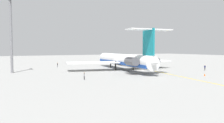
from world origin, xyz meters
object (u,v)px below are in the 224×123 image
object	(u,v)px
main_jetliner	(124,60)
light_mast	(11,31)
ground_crew_portside	(157,62)
ground_crew_near_tail	(84,75)
safety_cone_wingtip	(140,63)
ground_crew_starboard	(205,67)
ground_crew_near_nose	(57,64)
safety_cone_nose	(205,75)

from	to	relation	value
main_jetliner	light_mast	bearing A→B (deg)	81.93
ground_crew_portside	light_mast	xyz separation A→B (m)	(-3.70, 55.39, 10.52)
ground_crew_near_tail	safety_cone_wingtip	xyz separation A→B (m)	(32.45, -38.62, -0.77)
main_jetliner	ground_crew_starboard	world-z (taller)	main_jetliner
ground_crew_near_nose	ground_crew_portside	xyz separation A→B (m)	(-8.07, -39.62, 0.03)
safety_cone_wingtip	light_mast	bearing A→B (deg)	101.34
ground_crew_portside	safety_cone_nose	bearing A→B (deg)	56.74
ground_crew_portside	ground_crew_starboard	world-z (taller)	ground_crew_starboard
main_jetliner	ground_crew_near_nose	xyz separation A→B (m)	(20.21, 16.22, -2.14)
safety_cone_wingtip	ground_crew_starboard	bearing A→B (deg)	-177.03
ground_crew_near_nose	light_mast	size ratio (longest dim) A/B	0.08
ground_crew_near_tail	safety_cone_wingtip	size ratio (longest dim) A/B	3.01
main_jetliner	ground_crew_starboard	size ratio (longest dim) A/B	22.66
ground_crew_near_nose	ground_crew_near_tail	xyz separation A→B (m)	(-33.82, 2.57, -0.06)
ground_crew_near_nose	light_mast	bearing A→B (deg)	-133.69
ground_crew_near_nose	light_mast	xyz separation A→B (m)	(-11.77, 15.77, 10.55)
safety_cone_wingtip	ground_crew_near_nose	bearing A→B (deg)	87.81
ground_crew_near_nose	ground_crew_near_tail	size ratio (longest dim) A/B	1.05
light_mast	ground_crew_portside	bearing A→B (deg)	-86.17
safety_cone_wingtip	light_mast	size ratio (longest dim) A/B	0.03
ground_crew_near_tail	light_mast	xyz separation A→B (m)	(22.05, 13.20, 10.60)
ground_crew_near_tail	safety_cone_wingtip	distance (m)	50.44
ground_crew_near_nose	ground_crew_starboard	bearing A→B (deg)	-31.82
main_jetliner	ground_crew_portside	world-z (taller)	main_jetliner
main_jetliner	ground_crew_portside	xyz separation A→B (m)	(12.14, -23.40, -2.11)
safety_cone_wingtip	light_mast	distance (m)	54.06
ground_crew_starboard	safety_cone_wingtip	bearing A→B (deg)	34.71
ground_crew_portside	ground_crew_near_nose	bearing A→B (deg)	-23.57
ground_crew_near_tail	ground_crew_near_nose	bearing A→B (deg)	61.15
ground_crew_near_nose	light_mast	world-z (taller)	light_mast
ground_crew_near_nose	safety_cone_wingtip	xyz separation A→B (m)	(-1.38, -36.05, -0.83)
ground_crew_near_tail	light_mast	size ratio (longest dim) A/B	0.08
ground_crew_near_tail	light_mast	world-z (taller)	light_mast
main_jetliner	light_mast	size ratio (longest dim) A/B	1.95
ground_crew_near_nose	safety_cone_nose	world-z (taller)	ground_crew_near_nose
ground_crew_near_tail	safety_cone_nose	world-z (taller)	ground_crew_near_tail
safety_cone_nose	main_jetliner	bearing A→B (deg)	25.03
ground_crew_near_nose	safety_cone_nose	xyz separation A→B (m)	(-42.08, -26.43, -0.83)
ground_crew_starboard	safety_cone_wingtip	xyz separation A→B (m)	(31.84, 1.65, -0.87)
safety_cone_nose	safety_cone_wingtip	bearing A→B (deg)	-13.30
main_jetliner	ground_crew_near_tail	distance (m)	23.30
main_jetliner	light_mast	distance (m)	34.13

